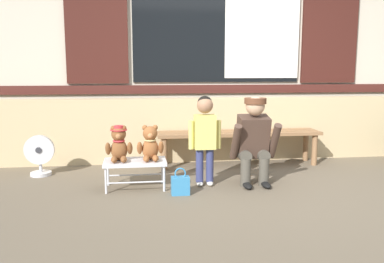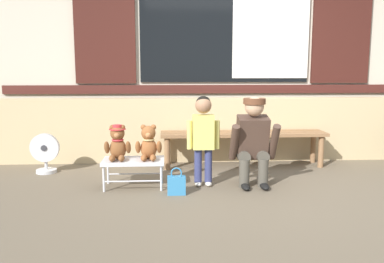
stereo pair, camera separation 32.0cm
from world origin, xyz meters
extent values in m
plane|color=brown|center=(0.00, 0.00, 0.00)|extent=(60.00, 60.00, 0.00)
cube|color=tan|center=(0.00, 1.43, 0.42)|extent=(6.64, 0.25, 0.85)
cube|color=beige|center=(0.00, 1.95, 1.66)|extent=(6.78, 0.20, 3.33)
cube|color=#471E19|center=(0.00, 1.83, 0.95)|extent=(6.24, 0.04, 0.12)
cube|color=black|center=(0.00, 1.84, 1.75)|extent=(2.40, 0.03, 1.40)
cube|color=silver|center=(0.65, 1.82, 1.75)|extent=(1.09, 0.02, 1.29)
cube|color=#3D1914|center=(-1.68, 1.83, 1.75)|extent=(0.84, 0.05, 1.43)
cube|color=#3D1914|center=(1.68, 1.83, 1.75)|extent=(0.84, 0.05, 1.43)
cube|color=#8E6642|center=(0.14, 0.92, 0.42)|extent=(2.10, 0.11, 0.04)
cube|color=#8E6642|center=(0.14, 1.06, 0.42)|extent=(2.10, 0.11, 0.04)
cube|color=#8E6642|center=(0.14, 1.20, 0.42)|extent=(2.10, 0.11, 0.04)
cylinder|color=#8E6642|center=(-0.83, 0.92, 0.20)|extent=(0.07, 0.07, 0.40)
cylinder|color=#8E6642|center=(-0.83, 1.20, 0.20)|extent=(0.07, 0.07, 0.40)
cylinder|color=#8E6642|center=(1.11, 0.92, 0.20)|extent=(0.07, 0.07, 0.40)
cylinder|color=#8E6642|center=(1.11, 1.20, 0.20)|extent=(0.07, 0.07, 0.40)
cube|color=silver|center=(-1.18, 0.18, 0.28)|extent=(0.64, 0.36, 0.04)
cylinder|color=silver|center=(-1.47, 0.03, 0.13)|extent=(0.02, 0.02, 0.26)
cylinder|color=silver|center=(-1.47, 0.33, 0.13)|extent=(0.02, 0.02, 0.26)
cylinder|color=silver|center=(-0.89, 0.03, 0.13)|extent=(0.02, 0.02, 0.26)
cylinder|color=silver|center=(-0.89, 0.33, 0.13)|extent=(0.02, 0.02, 0.26)
cylinder|color=silver|center=(-1.18, 0.03, 0.10)|extent=(0.58, 0.02, 0.02)
cylinder|color=silver|center=(-1.18, 0.33, 0.10)|extent=(0.58, 0.02, 0.02)
ellipsoid|color=brown|center=(-1.34, 0.20, 0.41)|extent=(0.17, 0.14, 0.22)
sphere|color=brown|center=(-1.34, 0.19, 0.58)|extent=(0.15, 0.15, 0.15)
sphere|color=#AE6E42|center=(-1.34, 0.13, 0.56)|extent=(0.06, 0.06, 0.06)
sphere|color=brown|center=(-1.40, 0.20, 0.63)|extent=(0.06, 0.06, 0.06)
ellipsoid|color=brown|center=(-1.45, 0.17, 0.43)|extent=(0.06, 0.11, 0.16)
ellipsoid|color=brown|center=(-1.39, 0.08, 0.33)|extent=(0.06, 0.15, 0.06)
sphere|color=brown|center=(-1.29, 0.20, 0.63)|extent=(0.06, 0.06, 0.06)
ellipsoid|color=brown|center=(-1.23, 0.17, 0.43)|extent=(0.06, 0.11, 0.16)
ellipsoid|color=brown|center=(-1.30, 0.08, 0.33)|extent=(0.06, 0.15, 0.06)
torus|color=red|center=(-1.34, 0.19, 0.51)|extent=(0.13, 0.13, 0.02)
cylinder|color=red|center=(-1.34, 0.19, 0.62)|extent=(0.17, 0.17, 0.01)
cylinder|color=red|center=(-1.34, 0.19, 0.64)|extent=(0.10, 0.10, 0.04)
ellipsoid|color=#93562D|center=(-1.02, 0.20, 0.41)|extent=(0.17, 0.14, 0.22)
sphere|color=#93562D|center=(-1.02, 0.19, 0.58)|extent=(0.15, 0.15, 0.15)
sphere|color=#C87B48|center=(-1.02, 0.13, 0.56)|extent=(0.06, 0.06, 0.06)
sphere|color=#93562D|center=(-1.08, 0.20, 0.63)|extent=(0.06, 0.06, 0.06)
ellipsoid|color=#93562D|center=(-1.13, 0.17, 0.43)|extent=(0.06, 0.11, 0.16)
ellipsoid|color=#93562D|center=(-1.07, 0.08, 0.33)|extent=(0.06, 0.15, 0.06)
sphere|color=#93562D|center=(-0.97, 0.20, 0.63)|extent=(0.06, 0.06, 0.06)
ellipsoid|color=#93562D|center=(-0.91, 0.17, 0.43)|extent=(0.06, 0.11, 0.16)
ellipsoid|color=#93562D|center=(-0.98, 0.08, 0.33)|extent=(0.06, 0.15, 0.06)
torus|color=#D6B775|center=(-1.02, 0.19, 0.51)|extent=(0.13, 0.13, 0.02)
cylinder|color=navy|center=(-0.50, 0.19, 0.22)|extent=(0.08, 0.08, 0.36)
ellipsoid|color=silver|center=(-0.50, 0.17, 0.03)|extent=(0.07, 0.12, 0.05)
cylinder|color=navy|center=(-0.39, 0.19, 0.22)|extent=(0.08, 0.08, 0.36)
ellipsoid|color=silver|center=(-0.39, 0.17, 0.03)|extent=(0.07, 0.12, 0.05)
cube|color=#DBD166|center=(-0.45, 0.19, 0.58)|extent=(0.22, 0.15, 0.36)
cylinder|color=#DBD166|center=(-0.59, 0.19, 0.55)|extent=(0.06, 0.06, 0.30)
cylinder|color=#DBD166|center=(-0.30, 0.19, 0.55)|extent=(0.06, 0.06, 0.30)
sphere|color=#9E7051|center=(-0.45, 0.19, 0.86)|extent=(0.17, 0.17, 0.17)
sphere|color=black|center=(-0.45, 0.20, 0.88)|extent=(0.16, 0.16, 0.16)
cylinder|color=#4C473D|center=(-0.03, 0.10, 0.15)|extent=(0.11, 0.11, 0.30)
cylinder|color=#4C473D|center=(-0.03, 0.24, 0.32)|extent=(0.13, 0.32, 0.13)
ellipsoid|color=black|center=(-0.03, 0.02, 0.03)|extent=(0.09, 0.20, 0.06)
cylinder|color=#4C473D|center=(0.17, 0.10, 0.15)|extent=(0.11, 0.11, 0.30)
cylinder|color=#4C473D|center=(0.17, 0.24, 0.32)|extent=(0.13, 0.32, 0.13)
ellipsoid|color=black|center=(0.17, 0.02, 0.03)|extent=(0.09, 0.20, 0.06)
cube|color=#473328|center=(0.07, 0.21, 0.52)|extent=(0.32, 0.30, 0.47)
cylinder|color=#473328|center=(-0.14, 0.11, 0.48)|extent=(0.08, 0.28, 0.40)
cylinder|color=#473328|center=(0.28, 0.11, 0.48)|extent=(0.08, 0.28, 0.40)
sphere|color=tan|center=(0.07, 0.14, 0.85)|extent=(0.20, 0.20, 0.20)
cylinder|color=brown|center=(0.07, 0.14, 0.91)|extent=(0.23, 0.23, 0.06)
cube|color=brown|center=(0.26, 0.30, 0.38)|extent=(0.10, 0.22, 0.16)
cube|color=teal|center=(-0.74, -0.09, 0.09)|extent=(0.18, 0.11, 0.18)
torus|color=teal|center=(-0.74, -0.09, 0.22)|extent=(0.11, 0.01, 0.11)
cylinder|color=silver|center=(-2.29, 0.86, 0.02)|extent=(0.24, 0.24, 0.04)
cylinder|color=silver|center=(-2.29, 0.86, 0.09)|extent=(0.04, 0.04, 0.10)
cylinder|color=silver|center=(-2.29, 0.84, 0.31)|extent=(0.34, 0.06, 0.34)
cylinder|color=#333338|center=(-2.29, 0.84, 0.31)|extent=(0.07, 0.08, 0.07)
camera|label=1|loc=(-1.14, -3.96, 1.23)|focal=37.95mm
camera|label=2|loc=(-0.82, -3.99, 1.23)|focal=37.95mm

